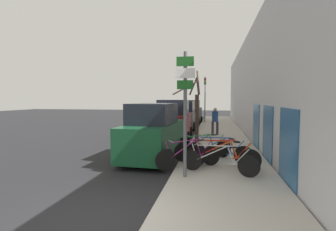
# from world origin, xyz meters

# --- Properties ---
(ground_plane) EXTENTS (80.00, 80.00, 0.00)m
(ground_plane) POSITION_xyz_m (0.00, 11.20, 0.00)
(ground_plane) COLOR black
(sidewalk_curb) EXTENTS (3.20, 32.00, 0.15)m
(sidewalk_curb) POSITION_xyz_m (2.60, 14.00, 0.07)
(sidewalk_curb) COLOR #ADA89E
(sidewalk_curb) RESTS_ON ground
(building_facade) EXTENTS (0.23, 32.00, 6.50)m
(building_facade) POSITION_xyz_m (4.35, 13.94, 3.23)
(building_facade) COLOR #BCBCC1
(building_facade) RESTS_ON ground
(signpost) EXTENTS (0.57, 0.12, 3.64)m
(signpost) POSITION_xyz_m (1.43, 2.86, 2.19)
(signpost) COLOR #595B60
(signpost) RESTS_ON sidewalk_curb
(bicycle_0) EXTENTS (2.34, 0.74, 0.90)m
(bicycle_0) POSITION_xyz_m (2.42, 3.38, 0.54)
(bicycle_0) COLOR black
(bicycle_0) RESTS_ON sidewalk_curb
(bicycle_1) EXTENTS (2.03, 1.37, 0.96)m
(bicycle_1) POSITION_xyz_m (1.47, 3.86, 0.56)
(bicycle_1) COLOR black
(bicycle_1) RESTS_ON sidewalk_curb
(bicycle_2) EXTENTS (2.43, 0.58, 0.96)m
(bicycle_2) POSITION_xyz_m (2.54, 4.04, 0.56)
(bicycle_2) COLOR black
(bicycle_2) RESTS_ON sidewalk_curb
(bicycle_3) EXTENTS (2.36, 0.72, 0.91)m
(bicycle_3) POSITION_xyz_m (2.59, 4.24, 0.54)
(bicycle_3) COLOR black
(bicycle_3) RESTS_ON sidewalk_curb
(bicycle_4) EXTENTS (2.32, 0.83, 0.95)m
(bicycle_4) POSITION_xyz_m (2.44, 4.75, 0.55)
(bicycle_4) COLOR black
(bicycle_4) RESTS_ON sidewalk_curb
(bicycle_5) EXTENTS (2.09, 1.34, 0.97)m
(bicycle_5) POSITION_xyz_m (1.88, 5.20, 0.56)
(bicycle_5) COLOR black
(bicycle_5) RESTS_ON sidewalk_curb
(parked_car_0) EXTENTS (2.14, 4.57, 2.26)m
(parked_car_0) POSITION_xyz_m (-0.17, 5.68, 1.03)
(parked_car_0) COLOR #144728
(parked_car_0) RESTS_ON ground
(parked_car_1) EXTENTS (2.22, 4.22, 2.38)m
(parked_car_1) POSITION_xyz_m (-0.20, 11.09, 1.08)
(parked_car_1) COLOR maroon
(parked_car_1) RESTS_ON ground
(parked_car_2) EXTENTS (2.07, 4.32, 2.28)m
(parked_car_2) POSITION_xyz_m (-0.24, 16.52, 1.04)
(parked_car_2) COLOR #51565B
(parked_car_2) RESTS_ON ground
(parked_car_3) EXTENTS (2.09, 4.43, 2.32)m
(parked_car_3) POSITION_xyz_m (-0.07, 21.64, 1.06)
(parked_car_3) COLOR black
(parked_car_3) RESTS_ON ground
(pedestrian_near) EXTENTS (0.45, 0.38, 1.73)m
(pedestrian_near) POSITION_xyz_m (2.29, 12.20, 1.15)
(pedestrian_near) COLOR #333338
(pedestrian_near) RESTS_ON sidewalk_curb
(street_tree) EXTENTS (1.37, 1.40, 3.68)m
(street_tree) POSITION_xyz_m (1.35, 8.39, 1.80)
(street_tree) COLOR #3D2D23
(street_tree) RESTS_ON sidewalk_curb
(traffic_light) EXTENTS (0.20, 0.30, 4.50)m
(traffic_light) POSITION_xyz_m (1.29, 21.73, 3.03)
(traffic_light) COLOR #595B60
(traffic_light) RESTS_ON sidewalk_curb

